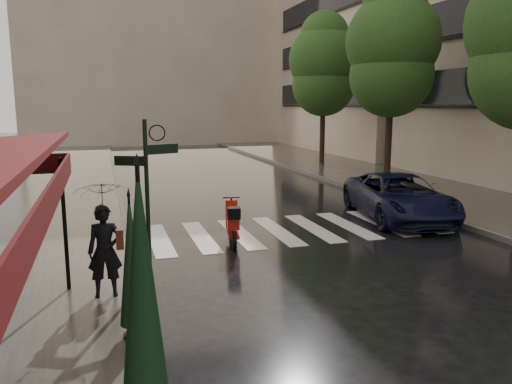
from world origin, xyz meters
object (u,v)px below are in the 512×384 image
scooter (233,224)px  parasol_back (132,261)px  parasol_front (142,286)px  pedestrian_with_umbrella (103,204)px  parked_car (399,197)px

scooter → parasol_back: parasol_back is taller
scooter → parasol_front: size_ratio=0.59×
parasol_front → parasol_back: 2.03m
pedestrian_with_umbrella → parked_car: bearing=27.4°
pedestrian_with_umbrella → scooter: (2.97, 2.85, -1.23)m
parasol_front → parasol_back: (0.00, 2.00, -0.36)m
parked_car → parasol_back: (-8.03, -5.79, 0.57)m
scooter → parked_car: parked_car is taller
parked_car → parasol_front: (-8.03, -7.79, 0.93)m
pedestrian_with_umbrella → parked_car: size_ratio=0.50×
parked_car → parasol_front: size_ratio=1.74×
scooter → parasol_front: parasol_front is taller
parked_car → scooter: bearing=-157.0°
pedestrian_with_umbrella → scooter: 4.30m
parasol_back → pedestrian_with_umbrella: bearing=101.3°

